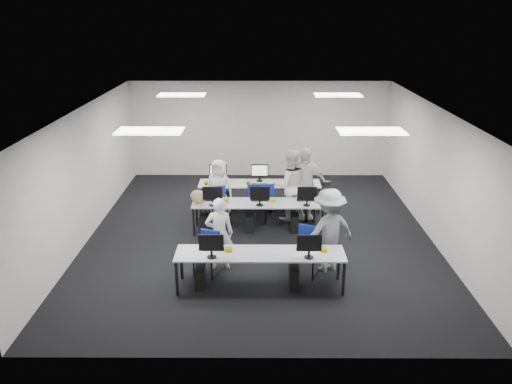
{
  "coord_description": "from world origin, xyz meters",
  "views": [
    {
      "loc": [
        -0.04,
        -10.82,
        5.06
      ],
      "look_at": [
        -0.09,
        0.19,
        1.0
      ],
      "focal_mm": 35.0,
      "sensor_mm": 36.0,
      "label": 1
    }
  ],
  "objects_px": {
    "chair_7": "(297,206)",
    "student_0": "(219,234)",
    "chair_6": "(264,205)",
    "chair_0": "(207,261)",
    "chair_5": "(215,208)",
    "chair_3": "(257,210)",
    "student_1": "(290,185)",
    "chair_4": "(304,209)",
    "student_3": "(304,184)",
    "chair_2": "(218,211)",
    "desk_mid": "(260,204)",
    "chair_1": "(306,259)",
    "student_2": "(219,188)",
    "desk_front": "(260,255)",
    "photographer": "(329,230)"
  },
  "relations": [
    {
      "from": "chair_3",
      "to": "chair_4",
      "type": "relative_size",
      "value": 0.95
    },
    {
      "from": "chair_0",
      "to": "student_1",
      "type": "xyz_separation_m",
      "value": [
        1.82,
        2.79,
        0.64
      ]
    },
    {
      "from": "chair_6",
      "to": "student_2",
      "type": "relative_size",
      "value": 0.63
    },
    {
      "from": "chair_1",
      "to": "chair_3",
      "type": "bearing_deg",
      "value": 132.17
    },
    {
      "from": "chair_7",
      "to": "student_0",
      "type": "xyz_separation_m",
      "value": [
        -1.8,
        -2.79,
        0.51
      ]
    },
    {
      "from": "chair_2",
      "to": "chair_4",
      "type": "height_order",
      "value": "chair_4"
    },
    {
      "from": "student_0",
      "to": "chair_2",
      "type": "bearing_deg",
      "value": -91.09
    },
    {
      "from": "student_0",
      "to": "student_2",
      "type": "height_order",
      "value": "student_0"
    },
    {
      "from": "desk_front",
      "to": "student_0",
      "type": "bearing_deg",
      "value": 138.04
    },
    {
      "from": "chair_6",
      "to": "photographer",
      "type": "height_order",
      "value": "photographer"
    },
    {
      "from": "chair_1",
      "to": "photographer",
      "type": "distance_m",
      "value": 0.74
    },
    {
      "from": "student_1",
      "to": "chair_5",
      "type": "bearing_deg",
      "value": -11.81
    },
    {
      "from": "chair_3",
      "to": "student_1",
      "type": "height_order",
      "value": "student_1"
    },
    {
      "from": "chair_5",
      "to": "chair_6",
      "type": "xyz_separation_m",
      "value": [
        1.25,
        0.14,
        0.01
      ]
    },
    {
      "from": "chair_3",
      "to": "student_0",
      "type": "distance_m",
      "value": 2.66
    },
    {
      "from": "chair_2",
      "to": "chair_6",
      "type": "distance_m",
      "value": 1.21
    },
    {
      "from": "chair_0",
      "to": "student_1",
      "type": "relative_size",
      "value": 0.48
    },
    {
      "from": "chair_2",
      "to": "student_1",
      "type": "xyz_separation_m",
      "value": [
        1.8,
        0.13,
        0.66
      ]
    },
    {
      "from": "chair_0",
      "to": "chair_5",
      "type": "distance_m",
      "value": 2.84
    },
    {
      "from": "student_3",
      "to": "desk_front",
      "type": "bearing_deg",
      "value": -111.0
    },
    {
      "from": "student_2",
      "to": "photographer",
      "type": "relative_size",
      "value": 0.86
    },
    {
      "from": "chair_3",
      "to": "student_2",
      "type": "xyz_separation_m",
      "value": [
        -0.96,
        0.29,
        0.47
      ]
    },
    {
      "from": "student_1",
      "to": "student_2",
      "type": "height_order",
      "value": "student_1"
    },
    {
      "from": "chair_2",
      "to": "chair_3",
      "type": "bearing_deg",
      "value": -10.8
    },
    {
      "from": "chair_5",
      "to": "photographer",
      "type": "relative_size",
      "value": 0.53
    },
    {
      "from": "chair_6",
      "to": "chair_0",
      "type": "bearing_deg",
      "value": -115.47
    },
    {
      "from": "chair_2",
      "to": "chair_3",
      "type": "relative_size",
      "value": 0.93
    },
    {
      "from": "desk_front",
      "to": "student_0",
      "type": "xyz_separation_m",
      "value": [
        -0.82,
        0.74,
        0.1
      ]
    },
    {
      "from": "chair_5",
      "to": "chair_7",
      "type": "height_order",
      "value": "chair_5"
    },
    {
      "from": "chair_4",
      "to": "student_3",
      "type": "bearing_deg",
      "value": 92.9
    },
    {
      "from": "chair_0",
      "to": "student_3",
      "type": "relative_size",
      "value": 0.47
    },
    {
      "from": "desk_front",
      "to": "photographer",
      "type": "distance_m",
      "value": 1.56
    },
    {
      "from": "chair_2",
      "to": "desk_mid",
      "type": "bearing_deg",
      "value": -43.55
    },
    {
      "from": "chair_5",
      "to": "student_2",
      "type": "bearing_deg",
      "value": 44.85
    },
    {
      "from": "chair_3",
      "to": "student_1",
      "type": "bearing_deg",
      "value": -2.94
    },
    {
      "from": "chair_4",
      "to": "student_0",
      "type": "distance_m",
      "value": 3.24
    },
    {
      "from": "chair_1",
      "to": "photographer",
      "type": "xyz_separation_m",
      "value": [
        0.45,
        0.16,
        0.57
      ]
    },
    {
      "from": "desk_mid",
      "to": "chair_5",
      "type": "xyz_separation_m",
      "value": [
        -1.13,
        0.75,
        -0.39
      ]
    },
    {
      "from": "student_3",
      "to": "chair_2",
      "type": "bearing_deg",
      "value": -177.93
    },
    {
      "from": "chair_1",
      "to": "chair_3",
      "type": "relative_size",
      "value": 1.09
    },
    {
      "from": "chair_4",
      "to": "student_0",
      "type": "relative_size",
      "value": 0.61
    },
    {
      "from": "desk_mid",
      "to": "chair_7",
      "type": "xyz_separation_m",
      "value": [
        0.97,
        0.93,
        -0.41
      ]
    },
    {
      "from": "chair_3",
      "to": "student_2",
      "type": "height_order",
      "value": "student_2"
    },
    {
      "from": "chair_6",
      "to": "desk_front",
      "type": "bearing_deg",
      "value": -95.77
    },
    {
      "from": "desk_mid",
      "to": "chair_1",
      "type": "relative_size",
      "value": 3.29
    },
    {
      "from": "chair_3",
      "to": "student_3",
      "type": "height_order",
      "value": "student_3"
    },
    {
      "from": "chair_0",
      "to": "chair_4",
      "type": "bearing_deg",
      "value": 70.83
    },
    {
      "from": "desk_front",
      "to": "chair_5",
      "type": "relative_size",
      "value": 3.43
    },
    {
      "from": "desk_front",
      "to": "student_0",
      "type": "height_order",
      "value": "student_0"
    },
    {
      "from": "photographer",
      "to": "chair_7",
      "type": "bearing_deg",
      "value": -105.16
    }
  ]
}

